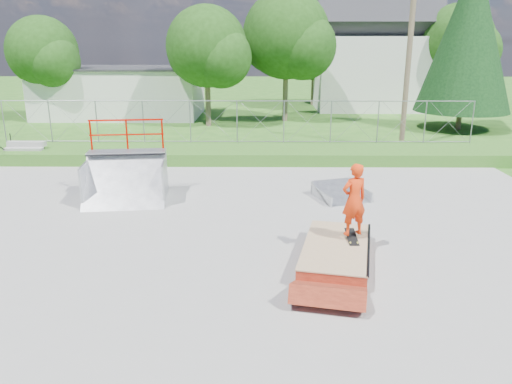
% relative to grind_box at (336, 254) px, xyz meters
% --- Properties ---
extents(ground, '(120.00, 120.00, 0.00)m').
position_rel_grind_box_xyz_m(ground, '(-2.68, 0.59, -0.21)').
color(ground, '#2A5E1A').
rests_on(ground, ground).
extents(concrete_pad, '(20.00, 16.00, 0.04)m').
position_rel_grind_box_xyz_m(concrete_pad, '(-2.68, 0.59, -0.19)').
color(concrete_pad, gray).
rests_on(concrete_pad, ground).
extents(grass_berm, '(24.00, 3.00, 0.50)m').
position_rel_grind_box_xyz_m(grass_berm, '(-2.68, 10.09, 0.04)').
color(grass_berm, '#2A5E1A').
rests_on(grass_berm, ground).
extents(grind_box, '(1.98, 3.12, 0.43)m').
position_rel_grind_box_xyz_m(grind_box, '(0.00, 0.00, 0.00)').
color(grind_box, maroon).
rests_on(grind_box, concrete_pad).
extents(quarter_pipe, '(2.59, 2.27, 2.37)m').
position_rel_grind_box_xyz_m(quarter_pipe, '(-5.73, 4.31, 0.97)').
color(quarter_pipe, gray).
rests_on(quarter_pipe, concrete_pad).
extents(flat_bank_ramp, '(1.80, 1.86, 0.43)m').
position_rel_grind_box_xyz_m(flat_bank_ramp, '(0.83, 4.62, -0.00)').
color(flat_bank_ramp, gray).
rests_on(flat_bank_ramp, concrete_pad).
extents(skateboard, '(0.22, 0.80, 0.13)m').
position_rel_grind_box_xyz_m(skateboard, '(0.39, 0.33, 0.26)').
color(skateboard, black).
rests_on(skateboard, grind_box).
extents(skater, '(0.69, 0.58, 1.63)m').
position_rel_grind_box_xyz_m(skater, '(0.39, 0.33, 1.07)').
color(skater, red).
rests_on(skater, grind_box).
extents(concrete_stairs, '(1.50, 1.60, 0.80)m').
position_rel_grind_box_xyz_m(concrete_stairs, '(-11.18, 9.29, 0.19)').
color(concrete_stairs, gray).
rests_on(concrete_stairs, ground).
extents(chain_link_fence, '(20.00, 0.06, 1.80)m').
position_rel_grind_box_xyz_m(chain_link_fence, '(-2.68, 11.09, 1.19)').
color(chain_link_fence, gray).
rests_on(chain_link_fence, grass_berm).
extents(utility_building_flat, '(10.00, 6.00, 3.00)m').
position_rel_grind_box_xyz_m(utility_building_flat, '(-10.68, 22.59, 1.29)').
color(utility_building_flat, silver).
rests_on(utility_building_flat, ground).
extents(gable_house, '(8.40, 6.08, 8.94)m').
position_rel_grind_box_xyz_m(gable_house, '(6.32, 26.59, 3.62)').
color(gable_house, silver).
rests_on(gable_house, ground).
extents(utility_pole, '(0.24, 0.24, 8.00)m').
position_rel_grind_box_xyz_m(utility_pole, '(4.82, 12.59, 3.79)').
color(utility_pole, brown).
rests_on(utility_pole, ground).
extents(tree_left_near, '(4.76, 4.48, 6.65)m').
position_rel_grind_box_xyz_m(tree_left_near, '(-4.43, 18.42, 4.02)').
color(tree_left_near, brown).
rests_on(tree_left_near, ground).
extents(tree_center, '(5.44, 5.12, 7.60)m').
position_rel_grind_box_xyz_m(tree_center, '(0.11, 20.40, 4.63)').
color(tree_center, brown).
rests_on(tree_center, ground).
extents(tree_left_far, '(4.42, 4.16, 6.18)m').
position_rel_grind_box_xyz_m(tree_left_far, '(-14.45, 20.43, 3.72)').
color(tree_left_far, brown).
rests_on(tree_left_far, ground).
extents(tree_right_far, '(5.10, 4.80, 7.12)m').
position_rel_grind_box_xyz_m(tree_right_far, '(11.59, 24.41, 4.33)').
color(tree_right_far, brown).
rests_on(tree_right_far, ground).
extents(tree_back_mid, '(4.08, 3.84, 5.70)m').
position_rel_grind_box_xyz_m(tree_back_mid, '(2.54, 28.44, 3.42)').
color(tree_back_mid, brown).
rests_on(tree_back_mid, ground).
extents(conifer_tree, '(5.04, 5.04, 9.10)m').
position_rel_grind_box_xyz_m(conifer_tree, '(9.32, 17.59, 4.83)').
color(conifer_tree, brown).
rests_on(conifer_tree, ground).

